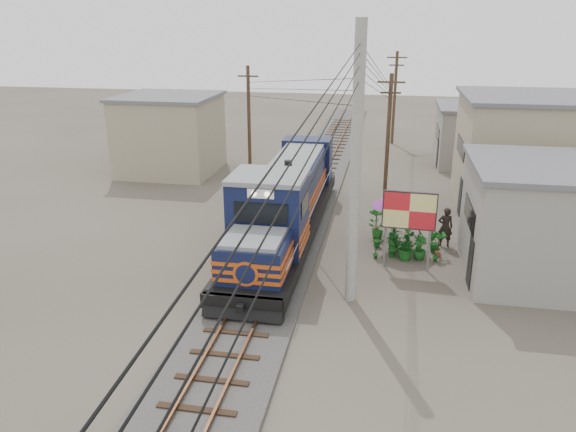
% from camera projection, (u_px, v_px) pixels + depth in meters
% --- Properties ---
extents(ground, '(120.00, 120.00, 0.00)m').
position_uv_depth(ground, '(262.00, 285.00, 22.14)').
color(ground, '#473F35').
rests_on(ground, ground).
extents(ballast, '(3.60, 70.00, 0.16)m').
position_uv_depth(ballast, '(302.00, 205.00, 31.39)').
color(ballast, '#595651').
rests_on(ballast, ground).
extents(track, '(1.15, 70.00, 0.12)m').
position_uv_depth(track, '(302.00, 202.00, 31.33)').
color(track, '#51331E').
rests_on(track, ground).
extents(locomotive, '(3.00, 16.35, 4.05)m').
position_uv_depth(locomotive, '(286.00, 204.00, 26.24)').
color(locomotive, black).
rests_on(locomotive, ground).
extents(utility_pole_main, '(0.40, 0.40, 10.00)m').
position_uv_depth(utility_pole_main, '(355.00, 170.00, 19.41)').
color(utility_pole_main, '#9E9B93').
rests_on(utility_pole_main, ground).
extents(wooden_pole_mid, '(1.60, 0.24, 7.00)m').
position_uv_depth(wooden_pole_mid, '(388.00, 131.00, 33.13)').
color(wooden_pole_mid, '#4C3826').
rests_on(wooden_pole_mid, ground).
extents(wooden_pole_far, '(1.60, 0.24, 7.50)m').
position_uv_depth(wooden_pole_far, '(395.00, 96.00, 45.98)').
color(wooden_pole_far, '#4C3826').
rests_on(wooden_pole_far, ground).
extents(wooden_pole_left, '(1.60, 0.24, 7.00)m').
position_uv_depth(wooden_pole_left, '(249.00, 115.00, 38.46)').
color(wooden_pole_left, '#4C3826').
rests_on(wooden_pole_left, ground).
extents(power_lines, '(9.65, 19.00, 3.30)m').
position_uv_depth(power_lines, '(296.00, 70.00, 27.52)').
color(power_lines, black).
rests_on(power_lines, ground).
extents(shophouse_front, '(7.35, 6.30, 4.70)m').
position_uv_depth(shophouse_front, '(562.00, 222.00, 22.18)').
color(shophouse_front, gray).
rests_on(shophouse_front, ground).
extents(shophouse_mid, '(8.40, 7.35, 6.20)m').
position_uv_depth(shophouse_mid, '(538.00, 153.00, 30.11)').
color(shophouse_mid, gray).
rests_on(shophouse_mid, ground).
extents(shophouse_back, '(6.30, 6.30, 4.20)m').
position_uv_depth(shophouse_back, '(481.00, 135.00, 39.97)').
color(shophouse_back, gray).
rests_on(shophouse_back, ground).
extents(shophouse_left, '(6.30, 6.30, 5.20)m').
position_uv_depth(shophouse_left, '(170.00, 134.00, 37.81)').
color(shophouse_left, gray).
rests_on(shophouse_left, ground).
extents(billboard, '(2.19, 0.27, 3.38)m').
position_uv_depth(billboard, '(409.00, 213.00, 22.80)').
color(billboard, '#99999E').
rests_on(billboard, ground).
extents(market_umbrella, '(2.74, 2.74, 2.69)m').
position_uv_depth(market_umbrella, '(398.00, 199.00, 24.89)').
color(market_umbrella, black).
rests_on(market_umbrella, ground).
extents(vendor, '(0.70, 0.47, 1.87)m').
position_uv_depth(vendor, '(445.00, 227.00, 25.69)').
color(vendor, black).
rests_on(vendor, ground).
extents(plant_nursery, '(3.32, 3.07, 1.14)m').
position_uv_depth(plant_nursery, '(401.00, 242.00, 25.21)').
color(plant_nursery, '#1A5C1C').
rests_on(plant_nursery, ground).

